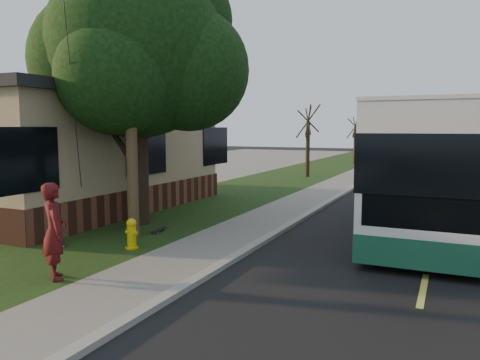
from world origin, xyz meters
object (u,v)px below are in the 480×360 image
at_px(fire_hydrant, 132,234).
at_px(skateboard_spare, 59,242).
at_px(dumpster, 98,187).
at_px(distant_car, 434,161).
at_px(bare_tree_far, 355,140).
at_px(skateboarder, 54,231).
at_px(traffic_signal, 405,126).
at_px(skateboard_main, 160,230).
at_px(leafy_tree, 140,53).
at_px(bare_tree_near, 308,142).
at_px(transit_bus, 438,161).
at_px(utility_pole, 129,63).

distance_m(fire_hydrant, skateboard_spare, 1.99).
distance_m(skateboard_spare, dumpster, 5.95).
height_order(fire_hydrant, distant_car, distant_car).
distance_m(bare_tree_far, skateboarder, 32.49).
bearing_deg(traffic_signal, skateboard_main, -96.27).
height_order(fire_hydrant, leafy_tree, leafy_tree).
xyz_separation_m(fire_hydrant, bare_tree_near, (-0.90, 18.00, 1.72)).
distance_m(bare_tree_near, distant_car, 9.52).
distance_m(traffic_signal, skateboard_spare, 34.94).
bearing_deg(transit_bus, traffic_signal, 97.38).
xyz_separation_m(fire_hydrant, distant_car, (5.85, 24.58, 0.38)).
relative_size(bare_tree_near, dumpster, 2.12).
height_order(bare_tree_near, skateboard_spare, bare_tree_near).
bearing_deg(traffic_signal, skateboard_spare, -98.28).
bearing_deg(leafy_tree, skateboard_main, -36.33).
bearing_deg(utility_pole, dumpster, 140.34).
bearing_deg(leafy_tree, skateboard_spare, -96.35).
xyz_separation_m(transit_bus, skateboard_spare, (-8.49, -7.63, -1.79)).
relative_size(fire_hydrant, bare_tree_near, 0.17).
bearing_deg(traffic_signal, dumpster, -105.46).
xyz_separation_m(utility_pole, dumpster, (-4.33, 3.59, -3.86)).
bearing_deg(utility_pole, transit_bus, 40.40).
distance_m(utility_pole, bare_tree_far, 29.13).
bearing_deg(distant_car, fire_hydrant, -101.70).
bearing_deg(bare_tree_near, dumpster, -107.13).
xyz_separation_m(skateboard_main, distant_car, (6.28, 22.76, 0.69)).
height_order(leafy_tree, dumpster, leafy_tree).
bearing_deg(skateboard_main, dumpster, 148.95).
distance_m(utility_pole, leafy_tree, 1.94).
relative_size(leafy_tree, transit_bus, 0.59).
distance_m(skateboarder, distant_car, 27.65).
bearing_deg(bare_tree_near, fire_hydrant, -87.14).
bearing_deg(utility_pole, bare_tree_far, 89.40).
bearing_deg(traffic_signal, utility_pole, -96.58).
bearing_deg(fire_hydrant, bare_tree_far, 90.76).
bearing_deg(fire_hydrant, traffic_signal, 84.79).
bearing_deg(fire_hydrant, leafy_tree, 120.67).
bearing_deg(skateboard_spare, bare_tree_far, 87.15).
bearing_deg(skateboard_main, fire_hydrant, -76.45).
distance_m(utility_pole, traffic_signal, 33.26).
xyz_separation_m(leafy_tree, dumpster, (-3.46, 1.94, -4.40)).
bearing_deg(utility_pole, skateboard_main, 71.95).
relative_size(fire_hydrant, transit_bus, 0.06).
height_order(transit_bus, distant_car, transit_bus).
distance_m(skateboard_main, distant_car, 23.62).
relative_size(traffic_signal, dumpster, 2.70).
distance_m(fire_hydrant, bare_tree_near, 18.10).
relative_size(traffic_signal, skateboard_spare, 6.80).
height_order(bare_tree_near, skateboard_main, bare_tree_near).
distance_m(leafy_tree, distant_car, 23.55).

